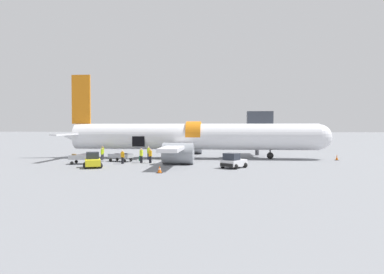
% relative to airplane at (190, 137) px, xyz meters
% --- Properties ---
extents(ground_plane, '(500.00, 500.00, 0.00)m').
position_rel_airplane_xyz_m(ground_plane, '(-2.24, -6.11, -2.92)').
color(ground_plane, slate).
extents(jet_bridge_stub, '(3.65, 8.85, 6.63)m').
position_rel_airplane_xyz_m(jet_bridge_stub, '(9.80, 5.31, 1.97)').
color(jet_bridge_stub, '#4C4C51').
rests_on(jet_bridge_stub, ground_plane).
extents(airplane, '(37.63, 29.55, 11.84)m').
position_rel_airplane_xyz_m(airplane, '(0.00, 0.00, 0.00)').
color(airplane, silver).
rests_on(airplane, ground_plane).
extents(baggage_tug_lead, '(2.94, 3.24, 1.61)m').
position_rel_airplane_xyz_m(baggage_tug_lead, '(5.67, -10.86, -2.23)').
color(baggage_tug_lead, silver).
rests_on(baggage_tug_lead, ground_plane).
extents(baggage_tug_mid, '(2.60, 3.04, 1.67)m').
position_rel_airplane_xyz_m(baggage_tug_mid, '(-9.43, -11.87, -2.22)').
color(baggage_tug_mid, yellow).
rests_on(baggage_tug_mid, ground_plane).
extents(baggage_cart_loading, '(3.97, 2.44, 1.07)m').
position_rel_airplane_xyz_m(baggage_cart_loading, '(-8.27, -5.25, -2.40)').
color(baggage_cart_loading, '#999BA0').
rests_on(baggage_cart_loading, ground_plane).
extents(baggage_cart_queued, '(3.96, 2.26, 1.20)m').
position_rel_airplane_xyz_m(baggage_cart_queued, '(-11.91, -8.45, -2.35)').
color(baggage_cart_queued, '#B7BABF').
rests_on(baggage_cart_queued, ground_plane).
extents(ground_crew_loader_a, '(0.57, 0.57, 1.79)m').
position_rel_airplane_xyz_m(ground_crew_loader_a, '(-11.76, -2.45, -1.98)').
color(ground_crew_loader_a, black).
rests_on(ground_crew_loader_a, ground_plane).
extents(ground_crew_loader_b, '(0.49, 0.62, 1.78)m').
position_rel_airplane_xyz_m(ground_crew_loader_b, '(-5.38, -2.54, -1.99)').
color(ground_crew_loader_b, '#1E2338').
rests_on(ground_crew_loader_b, ground_plane).
extents(ground_crew_driver, '(0.52, 0.62, 1.79)m').
position_rel_airplane_xyz_m(ground_crew_driver, '(-5.38, -6.54, -1.98)').
color(ground_crew_driver, black).
rests_on(ground_crew_driver, ground_plane).
extents(ground_crew_supervisor, '(0.53, 0.60, 1.75)m').
position_rel_airplane_xyz_m(ground_crew_supervisor, '(-4.22, -6.75, -2.00)').
color(ground_crew_supervisor, black).
rests_on(ground_crew_supervisor, ground_plane).
extents(ground_crew_helper, '(0.41, 0.55, 1.58)m').
position_rel_airplane_xyz_m(ground_crew_helper, '(-11.47, -3.42, -2.10)').
color(ground_crew_helper, '#2D2D33').
rests_on(ground_crew_helper, ground_plane).
extents(ground_crew_marshal, '(0.55, 0.51, 1.65)m').
position_rel_airplane_xyz_m(ground_crew_marshal, '(-7.33, -7.88, -2.06)').
color(ground_crew_marshal, black).
rests_on(ground_crew_marshal, ground_plane).
extents(suitcase_on_tarmac_upright, '(0.44, 0.36, 0.77)m').
position_rel_airplane_xyz_m(suitcase_on_tarmac_upright, '(-6.02, -4.38, -2.60)').
color(suitcase_on_tarmac_upright, '#14472D').
rests_on(suitcase_on_tarmac_upright, ground_plane).
extents(safety_cone_nose, '(0.47, 0.47, 0.80)m').
position_rel_airplane_xyz_m(safety_cone_nose, '(19.47, -1.02, -2.55)').
color(safety_cone_nose, black).
rests_on(safety_cone_nose, ground_plane).
extents(safety_cone_engine_left, '(0.59, 0.59, 0.69)m').
position_rel_airplane_xyz_m(safety_cone_engine_left, '(-1.43, -15.42, -2.60)').
color(safety_cone_engine_left, black).
rests_on(safety_cone_engine_left, ground_plane).
extents(safety_cone_wingtip, '(0.49, 0.49, 0.68)m').
position_rel_airplane_xyz_m(safety_cone_wingtip, '(0.51, -7.75, -2.61)').
color(safety_cone_wingtip, black).
rests_on(safety_cone_wingtip, ground_plane).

